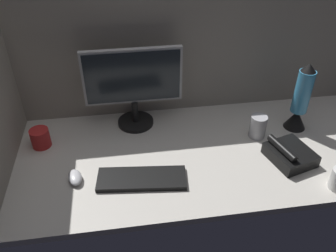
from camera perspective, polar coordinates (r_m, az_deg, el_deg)
ground_plane at (r=167.20cm, az=5.58°, el=-3.95°), size 180.00×80.00×3.00cm
cubicle_wall_back at (r=180.15cm, az=3.46°, el=12.15°), size 180.00×5.00×65.27cm
monitor at (r=170.21cm, az=-5.64°, el=6.81°), size 47.08×18.00×40.48cm
keyboard at (r=149.45cm, az=-4.26°, el=-8.48°), size 38.21×17.03×2.00cm
mouse at (r=153.54cm, az=-14.78°, el=-8.04°), size 7.56×10.59×3.40cm
mug_steel at (r=174.69cm, az=14.31°, el=-0.08°), size 7.82×7.82×11.39cm
mug_red_plastic at (r=174.55cm, az=-19.90°, el=-1.83°), size 8.76×8.76×8.95cm
lava_lamp at (r=182.01cm, az=20.56°, el=3.63°), size 10.72×10.72×35.09cm
desk_phone at (r=166.24cm, az=19.00°, el=-4.31°), size 21.49×22.87×8.80cm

